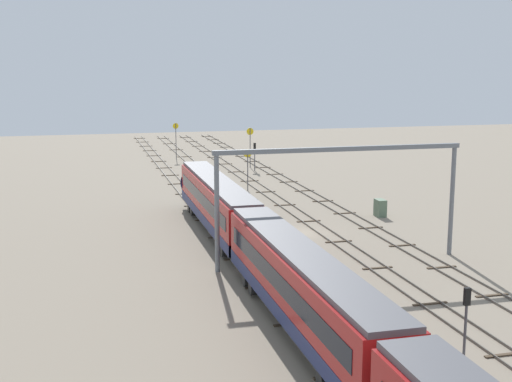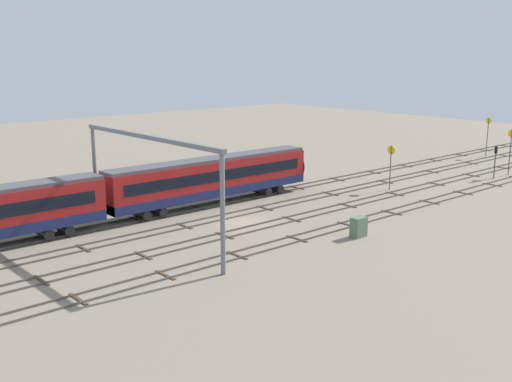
% 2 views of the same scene
% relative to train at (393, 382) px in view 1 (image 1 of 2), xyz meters
% --- Properties ---
extents(ground_plane, '(194.20, 194.20, 0.00)m').
position_rel_train_xyz_m(ground_plane, '(34.70, -7.18, -2.66)').
color(ground_plane, gray).
extents(track_near_foreground, '(178.20, 2.40, 0.16)m').
position_rel_train_xyz_m(track_near_foreground, '(34.70, -14.37, -2.59)').
color(track_near_foreground, '#59544C').
rests_on(track_near_foreground, ground).
extents(track_second_near, '(178.20, 2.40, 0.16)m').
position_rel_train_xyz_m(track_second_near, '(34.70, -9.58, -2.59)').
color(track_second_near, '#59544C').
rests_on(track_second_near, ground).
extents(track_middle, '(178.20, 2.40, 0.16)m').
position_rel_train_xyz_m(track_middle, '(34.70, -4.79, -2.58)').
color(track_middle, '#59544C').
rests_on(track_middle, ground).
extents(track_with_train, '(178.20, 2.40, 0.16)m').
position_rel_train_xyz_m(track_with_train, '(34.70, -0.00, -2.59)').
color(track_with_train, '#59544C').
rests_on(track_with_train, ground).
extents(train, '(100.00, 3.24, 4.80)m').
position_rel_train_xyz_m(train, '(0.00, 0.00, 0.00)').
color(train, maroon).
rests_on(train, ground).
extents(overhead_gantry, '(0.40, 19.76, 9.07)m').
position_rel_train_xyz_m(overhead_gantry, '(24.77, -7.29, 4.20)').
color(overhead_gantry, slate).
rests_on(overhead_gantry, ground).
extents(speed_sign_near_foreground, '(0.14, 1.02, 5.13)m').
position_rel_train_xyz_m(speed_sign_near_foreground, '(56.42, -7.72, 0.75)').
color(speed_sign_near_foreground, '#4C4C51').
rests_on(speed_sign_near_foreground, ground).
extents(speed_sign_mid_trackside, '(0.14, 1.04, 5.92)m').
position_rel_train_xyz_m(speed_sign_mid_trackside, '(74.98, -12.61, 1.25)').
color(speed_sign_mid_trackside, '#4C4C51').
rests_on(speed_sign_mid_trackside, ground).
extents(speed_sign_far_trackside, '(0.14, 0.94, 5.88)m').
position_rel_train_xyz_m(speed_sign_far_trackside, '(86.70, -3.12, 1.13)').
color(speed_sign_far_trackside, '#4C4C51').
rests_on(speed_sign_far_trackside, ground).
extents(signal_light_trackside_approach, '(0.31, 0.32, 4.31)m').
position_rel_train_xyz_m(signal_light_trackside_approach, '(5.40, -6.50, 0.18)').
color(signal_light_trackside_approach, '#4C4C51').
rests_on(signal_light_trackside_approach, ground).
extents(signal_light_trackside_departure, '(0.31, 0.32, 4.08)m').
position_rel_train_xyz_m(signal_light_trackside_departure, '(71.58, -12.44, 0.03)').
color(signal_light_trackside_departure, '#4C4C51').
rests_on(signal_light_trackside_departure, ground).
extents(relay_cabinet, '(1.39, 0.88, 1.74)m').
position_rel_train_xyz_m(relay_cabinet, '(39.16, -17.34, -1.79)').
color(relay_cabinet, '#597259').
rests_on(relay_cabinet, ground).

